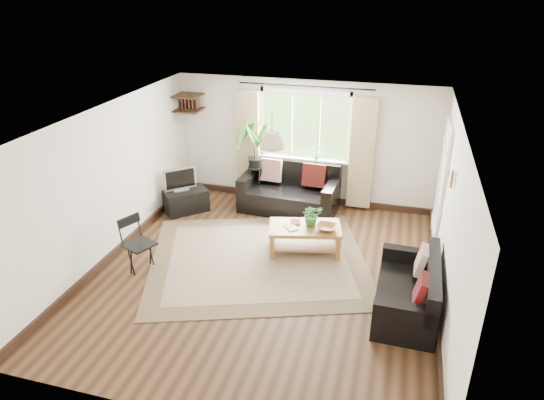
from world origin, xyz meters
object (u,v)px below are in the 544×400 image
(tv_stand, at_px, (186,201))
(palm_stand, at_px, (255,164))
(folding_chair, at_px, (140,245))
(sofa_back, at_px, (289,189))
(sofa_right, at_px, (407,287))
(coffee_table, at_px, (305,239))

(tv_stand, height_order, palm_stand, palm_stand)
(palm_stand, height_order, folding_chair, palm_stand)
(sofa_back, xyz_separation_m, palm_stand, (-0.71, 0.13, 0.40))
(folding_chair, bearing_deg, sofa_right, -65.43)
(coffee_table, distance_m, tv_stand, 2.63)
(palm_stand, bearing_deg, coffee_table, -50.06)
(sofa_right, height_order, tv_stand, sofa_right)
(sofa_back, xyz_separation_m, folding_chair, (-1.68, -2.63, -0.00))
(tv_stand, bearing_deg, folding_chair, -127.98)
(sofa_back, xyz_separation_m, tv_stand, (-1.87, -0.57, -0.21))
(sofa_back, relative_size, palm_stand, 1.10)
(tv_stand, height_order, folding_chair, folding_chair)
(coffee_table, relative_size, tv_stand, 1.44)
(tv_stand, bearing_deg, palm_stand, -12.06)
(coffee_table, height_order, palm_stand, palm_stand)
(coffee_table, relative_size, palm_stand, 0.69)
(coffee_table, bearing_deg, sofa_back, 112.97)
(sofa_right, bearing_deg, tv_stand, -114.92)
(coffee_table, height_order, tv_stand, coffee_table)
(sofa_right, height_order, folding_chair, folding_chair)
(palm_stand, xyz_separation_m, folding_chair, (-0.97, -2.76, -0.40))
(tv_stand, bearing_deg, sofa_right, -69.43)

